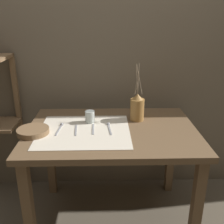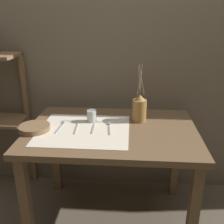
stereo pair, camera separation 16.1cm
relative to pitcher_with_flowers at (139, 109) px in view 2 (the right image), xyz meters
The scene contains 11 objects.
ground_plane 0.88m from the pitcher_with_flowers, 141.29° to the right, with size 12.00×12.00×0.00m, color brown.
stone_wall_back 0.53m from the pitcher_with_flowers, 117.54° to the left, with size 7.00×0.06×2.40m.
wooden_table 0.31m from the pitcher_with_flowers, 141.29° to the right, with size 1.14×0.79×0.76m.
linen_cloth 0.42m from the pitcher_with_flowers, 153.42° to the right, with size 0.60×0.53×0.00m.
pitcher_with_flowers is the anchor object (origin of this frame).
wooden_bowl 0.73m from the pitcher_with_flowers, 162.64° to the right, with size 0.21×0.21×0.04m.
glass_tumbler_near 0.34m from the pitcher_with_flowers, behind, with size 0.07×0.07×0.08m.
spoon_inner 0.55m from the pitcher_with_flowers, 167.30° to the right, with size 0.03×0.18×0.02m.
knife_center 0.47m from the pitcher_with_flowers, 157.27° to the right, with size 0.02×0.17×0.00m.
fork_outer 0.36m from the pitcher_with_flowers, 152.32° to the right, with size 0.02×0.17×0.00m.
spoon_outer 0.25m from the pitcher_with_flowers, 149.84° to the right, with size 0.04×0.18×0.02m.
Camera 2 is at (0.12, -1.61, 1.49)m, focal length 42.00 mm.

